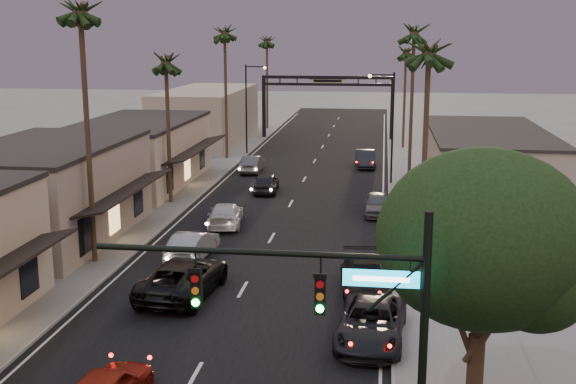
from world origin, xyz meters
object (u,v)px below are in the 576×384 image
(palm_lc, at_px, (166,56))
(streetlight_right, at_px, (389,119))
(curbside_black, at_px, (365,277))
(streetlight_left, at_px, (249,102))
(traffic_signal, at_px, (347,314))
(palm_lb, at_px, (80,4))
(corner_tree, at_px, (486,246))
(oncoming_silver, at_px, (192,245))
(arch, at_px, (327,91))
(palm_rb, at_px, (414,28))
(palm_far, at_px, (267,38))
(oncoming_pickup, at_px, (183,277))
(curbside_near, at_px, (371,323))
(palm_rc, at_px, (406,49))
(palm_ld, at_px, (225,29))
(palm_ra, at_px, (429,45))

(palm_lc, bearing_deg, streetlight_right, 30.11)
(curbside_black, bearing_deg, streetlight_left, 102.57)
(traffic_signal, height_order, palm_lb, palm_lb)
(traffic_signal, xyz_separation_m, streetlight_right, (1.23, 41.00, 0.25))
(corner_tree, bearing_deg, streetlight_right, 93.89)
(streetlight_right, bearing_deg, corner_tree, -86.11)
(oncoming_silver, bearing_deg, curbside_black, 161.72)
(palm_lc, bearing_deg, arch, 75.80)
(palm_rb, relative_size, palm_far, 1.08)
(oncoming_pickup, bearing_deg, curbside_near, 160.56)
(palm_lc, xyz_separation_m, oncoming_silver, (4.97, -12.56, -9.70))
(corner_tree, bearing_deg, arch, 98.62)
(traffic_signal, bearing_deg, palm_lb, 128.44)
(palm_far, bearing_deg, traffic_signal, -79.30)
(streetlight_left, height_order, curbside_near, streetlight_left)
(traffic_signal, relative_size, curbside_black, 1.59)
(arch, relative_size, palm_lb, 1.00)
(traffic_signal, relative_size, streetlight_right, 0.95)
(palm_rc, distance_m, oncoming_silver, 43.46)
(palm_lc, relative_size, palm_ld, 0.86)
(corner_tree, height_order, curbside_near, corner_tree)
(corner_tree, xyz_separation_m, oncoming_silver, (-13.11, 15.99, -5.21))
(palm_lc, height_order, palm_far, palm_far)
(palm_ld, xyz_separation_m, curbside_black, (14.38, -35.64, -11.64))
(palm_ra, xyz_separation_m, oncoming_pickup, (-11.19, -6.06, -10.57))
(palm_rb, bearing_deg, palm_lc, -155.06)
(palm_ra, bearing_deg, streetlight_left, 114.54)
(palm_rc, bearing_deg, curbside_near, -92.74)
(palm_ld, height_order, palm_rc, palm_ld)
(palm_rb, height_order, oncoming_pickup, palm_rb)
(palm_lc, height_order, oncoming_pickup, palm_lc)
(streetlight_left, height_order, curbside_black, streetlight_left)
(palm_ra, bearing_deg, arch, 100.59)
(traffic_signal, height_order, palm_rb, palm_rb)
(palm_lc, relative_size, palm_far, 0.92)
(oncoming_pickup, bearing_deg, palm_lb, -28.66)
(streetlight_left, bearing_deg, arch, 60.03)
(arch, bearing_deg, palm_rb, -71.70)
(corner_tree, distance_m, palm_lb, 24.36)
(arch, distance_m, palm_lc, 35.41)
(streetlight_left, distance_m, palm_ld, 7.88)
(palm_ra, distance_m, curbside_black, 11.97)
(streetlight_left, xyz_separation_m, palm_ra, (15.52, -34.00, 6.11))
(curbside_near, bearing_deg, palm_far, 106.98)
(oncoming_pickup, height_order, curbside_black, oncoming_pickup)
(streetlight_right, distance_m, palm_ra, 21.94)
(traffic_signal, distance_m, streetlight_right, 41.02)
(corner_tree, height_order, arch, corner_tree)
(oncoming_pickup, xyz_separation_m, curbside_near, (8.79, -4.08, -0.10))
(palm_far, bearing_deg, palm_lb, -90.31)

